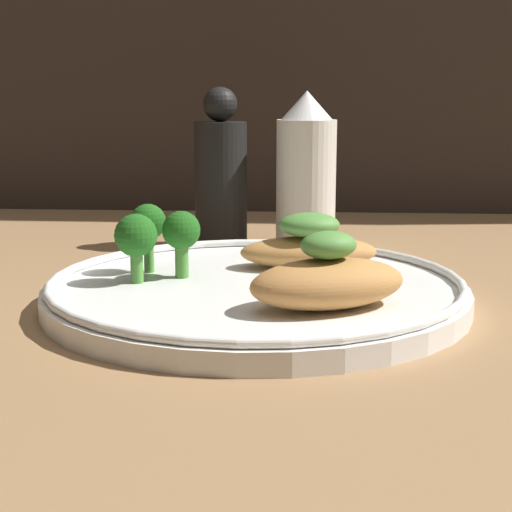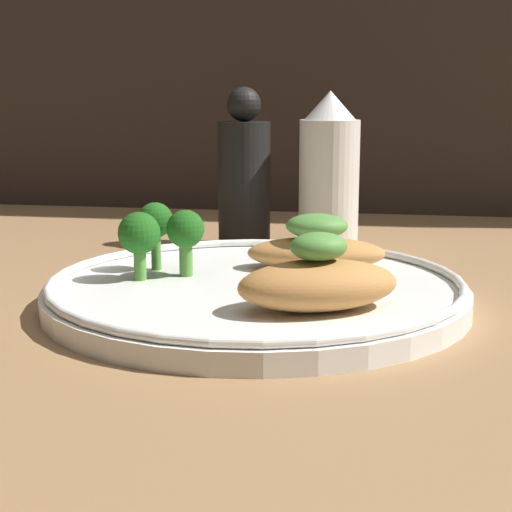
{
  "view_description": "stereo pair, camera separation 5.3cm",
  "coord_description": "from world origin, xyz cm",
  "px_view_note": "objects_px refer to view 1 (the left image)",
  "views": [
    {
      "loc": [
        3.58,
        -51.94,
        14.2
      ],
      "look_at": [
        0.0,
        0.0,
        3.4
      ],
      "focal_mm": 55.0,
      "sensor_mm": 36.0,
      "label": 1
    },
    {
      "loc": [
        8.85,
        -51.3,
        14.2
      ],
      "look_at": [
        0.0,
        0.0,
        3.4
      ],
      "focal_mm": 55.0,
      "sensor_mm": 36.0,
      "label": 2
    }
  ],
  "objects_px": {
    "plate": "(256,290)",
    "sauce_bottle": "(306,174)",
    "broccoli_bunch": "(155,232)",
    "pepper_grinder": "(221,177)"
  },
  "relations": [
    {
      "from": "plate",
      "to": "sauce_bottle",
      "type": "xyz_separation_m",
      "value": [
        0.03,
        0.21,
        0.06
      ]
    },
    {
      "from": "plate",
      "to": "sauce_bottle",
      "type": "relative_size",
      "value": 1.99
    },
    {
      "from": "plate",
      "to": "sauce_bottle",
      "type": "height_order",
      "value": "sauce_bottle"
    },
    {
      "from": "broccoli_bunch",
      "to": "pepper_grinder",
      "type": "height_order",
      "value": "pepper_grinder"
    },
    {
      "from": "broccoli_bunch",
      "to": "plate",
      "type": "bearing_deg",
      "value": -12.99
    },
    {
      "from": "broccoli_bunch",
      "to": "sauce_bottle",
      "type": "relative_size",
      "value": 0.39
    },
    {
      "from": "broccoli_bunch",
      "to": "pepper_grinder",
      "type": "relative_size",
      "value": 0.38
    },
    {
      "from": "pepper_grinder",
      "to": "sauce_bottle",
      "type": "bearing_deg",
      "value": -0.0
    },
    {
      "from": "plate",
      "to": "pepper_grinder",
      "type": "bearing_deg",
      "value": 102.77
    },
    {
      "from": "broccoli_bunch",
      "to": "pepper_grinder",
      "type": "distance_m",
      "value": 0.19
    }
  ]
}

